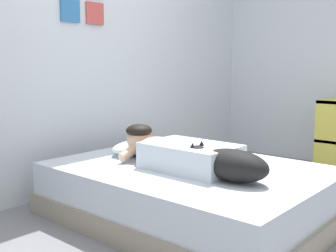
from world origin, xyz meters
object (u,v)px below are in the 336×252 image
Objects in this scene: coffee_cup at (162,149)px; bed at (189,192)px; dog at (228,164)px; person_lying at (175,152)px; cell_phone at (200,160)px; pillow at (139,147)px; bookshelf at (333,135)px.

bed is at bearing -113.54° from coffee_cup.
coffee_cup is (0.32, 0.85, -0.07)m from dog.
bed is at bearing -44.21° from person_lying.
bed is 13.82× the size of cell_phone.
dog is at bearing -101.62° from pillow.
coffee_cup reaches higher than cell_phone.
cell_phone is (0.27, -0.02, -0.10)m from person_lying.
person_lying is 0.45m from coffee_cup.
bookshelf is at bearing -23.67° from pillow.
coffee_cup is (0.19, 0.43, 0.23)m from bed.
bookshelf reaches higher than coffee_cup.
pillow is at bearing 130.45° from coffee_cup.
bed is 0.29m from cell_phone.
dog is 4.60× the size of coffee_cup.
pillow is 1.01m from dog.
pillow is 3.71× the size of cell_phone.
coffee_cup is at bearing 66.46° from bed.
bed is 3.37× the size of dog.
pillow is 0.18m from coffee_cup.
cell_phone reaches higher than bed.
person_lying is 2.16m from bookshelf.
person_lying is at bearing -105.93° from pillow.
pillow is at bearing 83.13° from bed.
coffee_cup is at bearing 69.14° from dog.
bed is 0.32m from person_lying.
person_lying is 1.60× the size of dog.
pillow reaches higher than coffee_cup.
person_lying reaches higher than coffee_cup.
coffee_cup reaches higher than bed.
bed is 2.10× the size of person_lying.
coffee_cup is 0.17× the size of bookshelf.
pillow is 2.16m from bookshelf.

